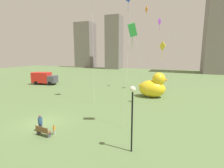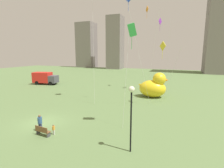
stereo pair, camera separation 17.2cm
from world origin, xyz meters
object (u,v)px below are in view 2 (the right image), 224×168
person_child (54,129)px  lamppost (131,104)px  kite_blue (130,4)px  box_truck (45,78)px  park_bench (42,131)px  kite_purple (161,25)px  giant_inflatable_duck (154,87)px  kite_yellow (163,48)px  person_adult (40,122)px  kite_green (132,30)px  kite_orange (148,14)px

person_child → lamppost: size_ratio=0.19×
kite_blue → box_truck: bearing=160.6°
park_bench → kite_purple: bearing=72.3°
park_bench → person_child: 0.94m
park_bench → lamppost: 8.56m
giant_inflatable_duck → kite_yellow: kite_yellow is taller
lamppost → kite_blue: bearing=106.9°
person_adult → kite_blue: kite_blue is taller
person_child → kite_green: bearing=33.9°
giant_inflatable_duck → lamppost: lamppost is taller
person_adult → kite_purple: bearing=69.9°
lamppost → kite_purple: bearing=91.5°
person_adult → kite_blue: (5.00, 12.17, 12.95)m
person_adult → kite_orange: size_ratio=0.10×
giant_inflatable_duck → kite_blue: (-2.99, -4.89, 12.06)m
park_bench → kite_blue: kite_blue is taller
kite_yellow → kite_green: (-2.05, -8.62, 1.36)m
park_bench → kite_yellow: size_ratio=0.17×
box_truck → kite_yellow: size_ratio=0.68×
person_child → kite_purple: kite_purple is taller
box_truck → person_adult: bearing=-48.7°
person_adult → kite_orange: kite_orange is taller
box_truck → kite_purple: kite_purple is taller
person_child → kite_yellow: (8.04, 12.65, 7.38)m
kite_orange → kite_purple: (2.71, -1.32, -2.36)m
person_child → kite_purple: 26.12m
box_truck → kite_green: size_ratio=0.60×
lamppost → box_truck: 33.54m
park_bench → kite_green: (6.75, 4.58, 8.79)m
box_truck → kite_purple: (25.93, 2.07, 10.92)m
kite_orange → box_truck: bearing=-171.7°
box_truck → kite_green: bearing=-32.6°
kite_orange → kite_purple: 3.83m
person_child → kite_purple: (6.56, 22.34, 11.85)m
kite_purple → kite_green: 18.58m
person_child → kite_orange: bearing=80.8°
kite_orange → kite_blue: kite_orange is taller
kite_blue → lamppost: bearing=-73.1°
giant_inflatable_duck → kite_orange: 14.72m
lamppost → kite_blue: 16.45m
giant_inflatable_duck → kite_yellow: 7.77m
park_bench → kite_yellow: bearing=56.3°
lamppost → kite_orange: kite_orange is taller
kite_orange → kite_blue: bearing=-92.3°
lamppost → kite_purple: (-0.60, 22.47, 8.67)m
person_child → kite_blue: 18.42m
kite_purple → kite_blue: size_ratio=0.89×
giant_inflatable_duck → kite_purple: bearing=88.1°
person_child → kite_blue: bearing=74.5°
kite_orange → kite_purple: bearing=-26.1°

